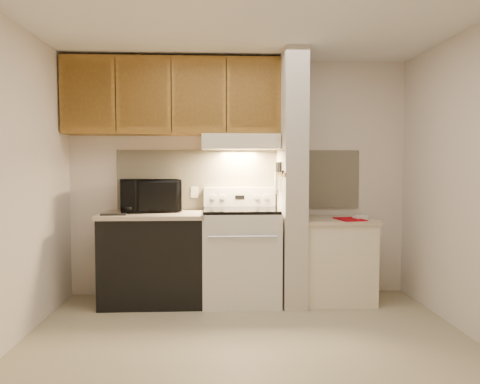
{
  "coord_description": "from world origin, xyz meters",
  "views": [
    {
      "loc": [
        -0.24,
        -3.53,
        1.39
      ],
      "look_at": [
        -0.03,
        0.75,
        1.14
      ],
      "focal_mm": 35.0,
      "sensor_mm": 36.0,
      "label": 1
    }
  ],
  "objects": [
    {
      "name": "right_countertop",
      "position": [
        0.97,
        1.15,
        0.83
      ],
      "size": [
        0.74,
        0.64,
        0.04
      ],
      "primitive_type": "cube",
      "color": "#C1AF94",
      "rests_on": "right_cab_base"
    },
    {
      "name": "range_knob_left_inner",
      "position": [
        -0.18,
        1.4,
        1.05
      ],
      "size": [
        0.05,
        0.02,
        0.05
      ],
      "primitive_type": "cylinder",
      "rotation": [
        1.57,
        0.0,
        0.0
      ],
      "color": "silver",
      "rests_on": "range_backguard"
    },
    {
      "name": "backsplash",
      "position": [
        0.0,
        1.49,
        1.24
      ],
      "size": [
        2.6,
        0.02,
        0.63
      ],
      "primitive_type": "cube",
      "color": "beige",
      "rests_on": "wall_back"
    },
    {
      "name": "partition_pillar",
      "position": [
        0.51,
        1.15,
        1.25
      ],
      "size": [
        0.22,
        0.7,
        2.5
      ],
      "primitive_type": "cube",
      "color": "beige",
      "rests_on": "floor"
    },
    {
      "name": "hood_lip",
      "position": [
        0.0,
        1.07,
        1.58
      ],
      "size": [
        0.78,
        0.04,
        0.06
      ],
      "primitive_type": "cube",
      "color": "beige",
      "rests_on": "range_hood"
    },
    {
      "name": "cab_gap_a",
      "position": [
        -1.23,
        1.16,
        2.08
      ],
      "size": [
        0.01,
        0.01,
        0.73
      ],
      "primitive_type": "cube",
      "color": "black",
      "rests_on": "upper_cabinets"
    },
    {
      "name": "range_backguard",
      "position": [
        0.0,
        1.44,
        1.05
      ],
      "size": [
        0.76,
        0.08,
        0.2
      ],
      "primitive_type": "cube",
      "color": "silver",
      "rests_on": "range_body"
    },
    {
      "name": "knife_handle_c",
      "position": [
        0.38,
        1.11,
        1.37
      ],
      "size": [
        0.02,
        0.02,
        0.1
      ],
      "primitive_type": "cylinder",
      "color": "black",
      "rests_on": "knife_strip"
    },
    {
      "name": "cab_gap_b",
      "position": [
        -0.69,
        1.16,
        2.08
      ],
      "size": [
        0.01,
        0.01,
        0.73
      ],
      "primitive_type": "cube",
      "color": "black",
      "rests_on": "upper_cabinets"
    },
    {
      "name": "upper_cabinets",
      "position": [
        -0.69,
        1.32,
        2.08
      ],
      "size": [
        2.18,
        0.33,
        0.77
      ],
      "primitive_type": "cube",
      "color": "olive",
      "rests_on": "wall_back"
    },
    {
      "name": "knife_handle_d",
      "position": [
        0.38,
        1.18,
        1.37
      ],
      "size": [
        0.02,
        0.02,
        0.1
      ],
      "primitive_type": "cylinder",
      "color": "black",
      "rests_on": "knife_strip"
    },
    {
      "name": "pillar_trim",
      "position": [
        0.39,
        1.15,
        1.3
      ],
      "size": [
        0.01,
        0.7,
        0.04
      ],
      "primitive_type": "cube",
      "color": "olive",
      "rests_on": "partition_pillar"
    },
    {
      "name": "oven_mitt",
      "position": [
        0.38,
        1.32,
        1.2
      ],
      "size": [
        0.03,
        0.09,
        0.23
      ],
      "primitive_type": "cube",
      "color": "slate",
      "rests_on": "partition_pillar"
    },
    {
      "name": "range_display",
      "position": [
        0.0,
        1.4,
        1.05
      ],
      "size": [
        0.1,
        0.01,
        0.04
      ],
      "primitive_type": "cube",
      "color": "black",
      "rests_on": "range_backguard"
    },
    {
      "name": "cab_door_a",
      "position": [
        -1.51,
        1.17,
        2.08
      ],
      "size": [
        0.46,
        0.01,
        0.63
      ],
      "primitive_type": "cube",
      "color": "olive",
      "rests_on": "upper_cabinets"
    },
    {
      "name": "oven_window",
      "position": [
        0.0,
        0.84,
        0.5
      ],
      "size": [
        0.5,
        0.01,
        0.3
      ],
      "primitive_type": "cube",
      "color": "black",
      "rests_on": "range_body"
    },
    {
      "name": "spoon_rest",
      "position": [
        -1.23,
        0.97,
        0.92
      ],
      "size": [
        0.24,
        0.09,
        0.02
      ],
      "primitive_type": "cube",
      "rotation": [
        0.0,
        0.0,
        0.07
      ],
      "color": "black",
      "rests_on": "left_countertop"
    },
    {
      "name": "left_countertop",
      "position": [
        -0.88,
        1.17,
        0.89
      ],
      "size": [
        1.04,
        0.67,
        0.04
      ],
      "primitive_type": "cube",
      "color": "#C1AF94",
      "rests_on": "dishwasher_front"
    },
    {
      "name": "range_body",
      "position": [
        0.0,
        1.16,
        0.46
      ],
      "size": [
        0.76,
        0.65,
        0.92
      ],
      "primitive_type": "cube",
      "color": "silver",
      "rests_on": "floor"
    },
    {
      "name": "floor",
      "position": [
        0.0,
        0.0,
        0.0
      ],
      "size": [
        3.6,
        3.6,
        0.0
      ],
      "primitive_type": "plane",
      "color": "tan",
      "rests_on": "ground"
    },
    {
      "name": "cab_door_b",
      "position": [
        -0.96,
        1.17,
        2.08
      ],
      "size": [
        0.46,
        0.01,
        0.63
      ],
      "primitive_type": "cube",
      "color": "olive",
      "rests_on": "upper_cabinets"
    },
    {
      "name": "cab_door_c",
      "position": [
        -0.42,
        1.17,
        2.08
      ],
      "size": [
        0.46,
        0.01,
        0.63
      ],
      "primitive_type": "cube",
      "color": "olive",
      "rests_on": "upper_cabinets"
    },
    {
      "name": "oven_handle",
      "position": [
        0.0,
        0.8,
        0.72
      ],
      "size": [
        0.65,
        0.02,
        0.02
      ],
      "primitive_type": "cylinder",
      "rotation": [
        0.0,
        1.57,
        0.0
      ],
      "color": "silver",
      "rests_on": "range_body"
    },
    {
      "name": "cab_door_d",
      "position": [
        0.13,
        1.17,
        2.08
      ],
      "size": [
        0.46,
        0.01,
        0.63
      ],
      "primitive_type": "cube",
      "color": "olive",
      "rests_on": "upper_cabinets"
    },
    {
      "name": "cooktop",
      "position": [
        0.0,
        1.16,
        0.94
      ],
      "size": [
        0.74,
        0.64,
        0.03
      ],
      "primitive_type": "cube",
      "color": "black",
      "rests_on": "range_body"
    },
    {
      "name": "knife_handle_b",
      "position": [
        0.38,
        1.02,
        1.37
      ],
      "size": [
        0.02,
        0.02,
        0.1
      ],
      "primitive_type": "cylinder",
      "color": "black",
      "rests_on": "knife_strip"
    },
    {
      "name": "microwave",
      "position": [
        -0.93,
        1.31,
        1.08
      ],
      "size": [
        0.67,
        0.53,
        0.33
      ],
      "primitive_type": "imported",
      "rotation": [
        0.0,
        0.0,
        0.22
      ],
      "color": "black",
      "rests_on": "left_countertop"
    },
    {
      "name": "range_hood",
      "position": [
        0.0,
        1.28,
        1.62
      ],
      "size": [
        0.78,
        0.44,
        0.15
      ],
      "primitive_type": "cube",
      "color": "beige",
      "rests_on": "upper_cabinets"
    },
    {
      "name": "outlet",
      "position": [
        -0.48,
        1.48,
        1.1
      ],
      "size": [
        0.08,
        0.01,
        0.12
      ],
      "primitive_type": "cube",
      "color": "beige",
      "rests_on": "backsplash"
    },
    {
      "name": "range_knob_right_outer",
      "position": [
        0.28,
        1.4,
        1.05
      ],
      "size": [
        0.05,
        0.02,
        0.05
      ],
      "primitive_type": "cylinder",
      "rotation": [
        1.57,
        0.0,
        0.0
      ],
      "color": "silver",
      "rests_on": "range_backguard"
    },
    {
      "name": "wall_right",
      "position": [
        1.8,
        0.0,
        1.25
      ],
      "size": [
        0.02,
        3.0,
        2.5
      ],
      "primitive_type": "cube",
      "color": "silver",
      "rests_on": "floor"
    },
    {
      "name": "knife_blade_d",
      "position": [
        0.38,
        1.18,
        1.22
      ],
      "size": [
        0.01,
        0.04,
        0.16
      ],
      "primitive_type": "cube",
      "color": "silver",
      "rests_on": "knife_strip"
    },
    {
      "name": "ceiling",
      "position": [
        0.0,
        0.0,
        2.5
      ],
      "size": [
        3.6,
        3.6,
        0.0
      ],
      "primitive_type": "plane",
      "rotation": [
        3.14,
        0.0,
        0.0
      ],
      "color": "white",
      "rests_on": "wall_back"
    },
    {
      "name": "teal_jar",
      "position": [
        -0.83,
        1.39,
        0.96
      ],
      "size": [
        0.11,
        0.11,
        0.09
      ],
      "primitive_type": "cylinder",
      "rotation": [
        0.0,
        0.0,
        0.34
      ],
      "color": "#24585B",
      "rests_on": "left_countertop"
    },
    {
      "name": "wall_left",
      "position": [
        -1.8,
        0.0,
        1.25
      ],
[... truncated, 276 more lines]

